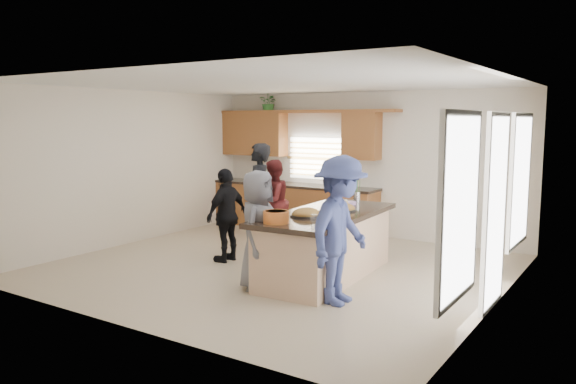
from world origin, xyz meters
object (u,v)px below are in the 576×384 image
Objects in this scene: woman_right_back at (340,230)px; woman_right_front at (258,230)px; salad_bowl at (276,216)px; woman_left_front at (227,215)px; woman_left_mid at (273,201)px; island at (326,246)px; woman_left_back at (258,197)px.

woman_right_back is 1.23m from woman_right_front.
woman_left_front is (-1.66, 1.03, -0.29)m from salad_bowl.
woman_right_back is (2.68, -2.43, 0.15)m from woman_left_mid.
island is 2.49m from woman_left_mid.
woman_left_front is 1.58m from woman_right_front.
island is 1.80× the size of woman_left_mid.
woman_right_back is (2.50, -0.87, 0.17)m from woman_left_front.
island is 1.50× the size of woman_right_back.
woman_left_front reaches higher than island.
woman_right_front reaches higher than woman_left_mid.
woman_left_back is 2.31m from woman_right_front.
island is at bearing 54.69° from woman_left_mid.
woman_left_back reaches higher than woman_left_mid.
island is 1.72× the size of woman_right_front.
salad_bowl reaches higher than island.
island is 1.14m from woman_right_front.
woman_left_mid is at bearing 125.37° from salad_bowl.
woman_right_front reaches higher than island.
woman_right_front is at bearing 11.85° from woman_left_back.
salad_bowl is at bearing 17.00° from woman_left_back.
island is 1.81m from woman_left_front.
woman_left_back is 1.24× the size of woman_left_front.
woman_left_front is 2.66m from woman_right_back.
woman_left_mid is (-1.96, 1.50, 0.32)m from island.
woman_left_back reaches higher than woman_right_back.
woman_right_back reaches higher than salad_bowl.
woman_left_back reaches higher than salad_bowl.
woman_left_mid is 2.87m from woman_right_front.
woman_right_back is at bearing -55.35° from island.
salad_bowl is at bearing -99.87° from island.
woman_right_front is at bearing 57.04° from woman_left_front.
woman_right_back is at bearing 50.01° from woman_left_mid.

